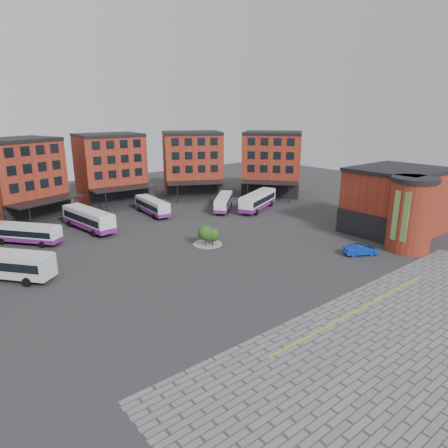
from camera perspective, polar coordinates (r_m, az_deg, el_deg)
ground at (r=50.41m, az=4.00°, el=-6.88°), size 160.00×160.00×0.00m
paving_zone at (r=40.84m, az=28.53°, el=-14.85°), size 50.00×22.00×0.02m
yellow_line at (r=43.82m, az=18.79°, el=-11.46°), size 26.00×0.15×0.02m
main_building at (r=77.96m, az=-18.21°, el=6.17°), size 94.14×42.48×14.60m
east_building at (r=69.35m, az=23.63°, el=2.82°), size 17.40×15.40×10.60m
tree_island at (r=59.24m, az=-2.17°, el=-1.52°), size 4.40×4.40×3.28m
bus_a at (r=54.35m, az=-28.93°, el=-4.90°), size 9.87×11.23×3.45m
bus_b at (r=66.99m, az=-26.41°, el=-1.20°), size 8.63×9.92×3.02m
bus_c at (r=70.50m, az=-18.80°, el=0.70°), size 4.56×12.87×3.55m
bus_d at (r=77.95m, az=-10.23°, el=2.54°), size 3.37×11.02×3.06m
bus_e at (r=80.25m, az=-0.08°, el=3.17°), size 9.34×9.12×2.99m
bus_f at (r=80.53m, az=4.87°, el=3.37°), size 12.60×7.72×3.53m
blue_car at (r=58.87m, az=18.92°, el=-3.51°), size 4.81×3.69×1.52m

